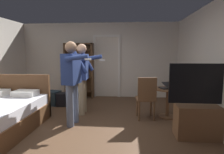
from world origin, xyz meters
name	(u,v)px	position (x,y,z in m)	size (l,w,h in m)	color
ground_plane	(77,130)	(0.00, 0.00, 0.00)	(6.40, 6.40, 0.00)	brown
wall_back	(99,60)	(0.00, 2.97, 1.27)	(5.53, 0.12, 2.54)	silver
wall_right	(223,68)	(2.71, 0.00, 1.27)	(0.12, 6.06, 2.54)	silver
doorway_frame	(107,62)	(0.28, 2.89, 1.22)	(0.93, 0.08, 2.13)	white
bookshelf	(80,68)	(-0.65, 2.74, 1.00)	(0.97, 0.32, 1.85)	#4C331E
tv_flatscreen	(202,115)	(2.35, -0.13, 0.43)	(1.22, 0.40, 1.35)	brown
side_table	(168,98)	(1.96, 0.92, 0.47)	(0.66, 0.66, 0.70)	brown
laptop	(168,86)	(1.94, 0.88, 0.75)	(0.42, 0.42, 0.16)	black
bottle_on_table	(175,84)	(2.10, 0.84, 0.82)	(0.06, 0.06, 0.29)	#163D31
wooden_chair	(146,96)	(1.43, 0.72, 0.54)	(0.46, 0.46, 0.99)	brown
person_blue_shirt	(72,77)	(-0.15, 0.29, 1.03)	(0.65, 0.67, 1.77)	slate
person_striped_shirt	(83,73)	(-0.11, 1.03, 1.02)	(0.73, 0.59, 1.75)	tan
suitcase_dark	(50,98)	(-1.30, 1.73, 0.21)	(0.60, 0.36, 0.41)	#1E2D38
suitcase_small	(66,99)	(-0.77, 1.65, 0.19)	(0.52, 0.29, 0.38)	black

